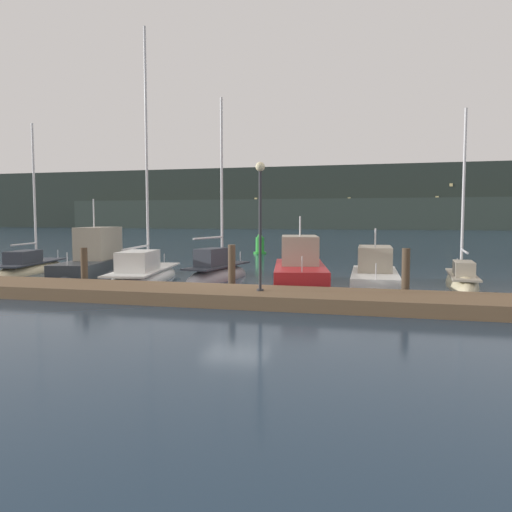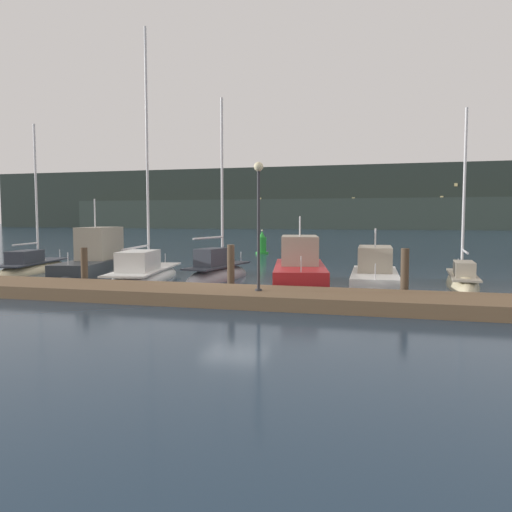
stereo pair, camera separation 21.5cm
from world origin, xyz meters
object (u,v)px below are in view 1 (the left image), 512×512
motorboat_berth_2 (95,265)px  motorboat_berth_5 (300,275)px  sailboat_berth_4 (217,276)px  channel_buoy (260,245)px  sailboat_berth_1 (31,270)px  motorboat_berth_6 (375,279)px  dock_lamppost (260,206)px  sailboat_berth_3 (144,276)px  sailboat_berth_7 (462,283)px

motorboat_berth_2 → motorboat_berth_5: (11.04, -1.54, -0.01)m
sailboat_berth_4 → channel_buoy: (-2.16, 17.30, 0.57)m
sailboat_berth_1 → motorboat_berth_2: 3.89m
sailboat_berth_4 → motorboat_berth_6: bearing=-2.7°
motorboat_berth_2 → dock_lamppost: (10.53, -6.75, 2.87)m
sailboat_berth_3 → sailboat_berth_4: (3.30, 1.02, 0.01)m
sailboat_berth_4 → sailboat_berth_3: bearing=-162.9°
motorboat_berth_6 → sailboat_berth_4: bearing=177.3°
sailboat_berth_1 → sailboat_berth_7: 21.74m
sailboat_berth_4 → dock_lamppost: bearing=-59.5°
motorboat_berth_5 → motorboat_berth_6: (3.18, 0.53, -0.17)m
sailboat_berth_1 → channel_buoy: bearing=62.6°
motorboat_berth_2 → dock_lamppost: 12.83m
motorboat_berth_6 → sailboat_berth_1: bearing=176.9°
motorboat_berth_2 → sailboat_berth_7: (17.87, -0.22, -0.33)m
sailboat_berth_4 → sailboat_berth_7: bearing=2.3°
sailboat_berth_3 → sailboat_berth_7: sailboat_berth_3 is taller
sailboat_berth_3 → sailboat_berth_4: bearing=17.1°
motorboat_berth_6 → dock_lamppost: bearing=-122.8°
motorboat_berth_5 → sailboat_berth_4: bearing=167.9°
motorboat_berth_5 → motorboat_berth_6: motorboat_berth_5 is taller
sailboat_berth_3 → dock_lamppost: size_ratio=2.90×
sailboat_berth_1 → sailboat_berth_4: size_ratio=0.93×
motorboat_berth_6 → channel_buoy: bearing=118.1°
sailboat_berth_3 → sailboat_berth_7: (14.22, 1.46, -0.05)m
motorboat_berth_2 → motorboat_berth_5: motorboat_berth_2 is taller
motorboat_berth_6 → channel_buoy: 20.02m
sailboat_berth_1 → channel_buoy: size_ratio=4.33×
sailboat_berth_4 → dock_lamppost: 7.73m
motorboat_berth_5 → sailboat_berth_7: (6.83, 1.32, -0.32)m
motorboat_berth_5 → dock_lamppost: 5.98m
sailboat_berth_1 → sailboat_berth_4: bearing=-3.3°
motorboat_berth_6 → channel_buoy: motorboat_berth_6 is taller
motorboat_berth_2 → sailboat_berth_3: sailboat_berth_3 is taller
motorboat_berth_5 → channel_buoy: 19.23m
motorboat_berth_2 → sailboat_berth_4: sailboat_berth_4 is taller
motorboat_berth_5 → sailboat_berth_3: bearing=-178.9°
motorboat_berth_5 → dock_lamppost: (-0.51, -5.21, 2.89)m
sailboat_berth_3 → channel_buoy: (1.14, 18.32, 0.58)m
motorboat_berth_5 → motorboat_berth_2: bearing=172.0°
sailboat_berth_1 → motorboat_berth_6: sailboat_berth_1 is taller
sailboat_berth_1 → sailboat_berth_4: sailboat_berth_4 is taller
sailboat_berth_1 → sailboat_berth_3: size_ratio=0.69×
motorboat_berth_2 → sailboat_berth_7: 17.87m
motorboat_berth_5 → channel_buoy: size_ratio=3.70×
motorboat_berth_2 → sailboat_berth_7: bearing=-0.7°
dock_lamppost → sailboat_berth_3: bearing=143.6°
motorboat_berth_2 → sailboat_berth_4: 6.98m
sailboat_berth_4 → dock_lamppost: sailboat_berth_4 is taller
sailboat_berth_7 → channel_buoy: (-13.09, 16.86, 0.63)m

